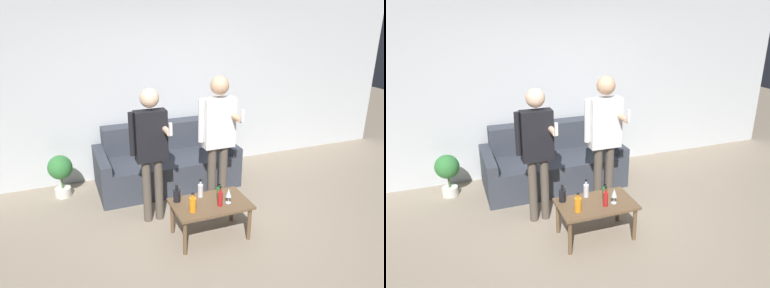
% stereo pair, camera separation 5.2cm
% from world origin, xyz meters
% --- Properties ---
extents(ground_plane, '(16.00, 16.00, 0.00)m').
position_xyz_m(ground_plane, '(0.00, 0.00, 0.00)').
color(ground_plane, gray).
extents(wall_back, '(8.00, 0.06, 2.70)m').
position_xyz_m(wall_back, '(0.00, 2.26, 1.35)').
color(wall_back, silver).
rests_on(wall_back, ground_plane).
extents(couch, '(1.96, 0.93, 0.84)m').
position_xyz_m(couch, '(-0.17, 1.76, 0.30)').
color(couch, '#383D47').
rests_on(couch, ground_plane).
extents(coffee_table, '(0.85, 0.53, 0.43)m').
position_xyz_m(coffee_table, '(-0.10, 0.28, 0.37)').
color(coffee_table, brown).
rests_on(coffee_table, ground_plane).
extents(bottle_orange, '(0.06, 0.06, 0.16)m').
position_xyz_m(bottle_orange, '(0.04, 0.36, 0.49)').
color(bottle_orange, '#23752D').
rests_on(bottle_orange, coffee_table).
extents(bottle_green, '(0.08, 0.08, 0.20)m').
position_xyz_m(bottle_green, '(-0.44, 0.44, 0.50)').
color(bottle_green, black).
rests_on(bottle_green, coffee_table).
extents(bottle_dark, '(0.08, 0.08, 0.21)m').
position_xyz_m(bottle_dark, '(-0.35, 0.18, 0.51)').
color(bottle_dark, orange).
rests_on(bottle_dark, coffee_table).
extents(bottle_yellow, '(0.06, 0.06, 0.23)m').
position_xyz_m(bottle_yellow, '(-0.03, 0.19, 0.51)').
color(bottle_yellow, '#B21E1E').
rests_on(bottle_yellow, coffee_table).
extents(bottle_red, '(0.06, 0.06, 0.21)m').
position_xyz_m(bottle_red, '(-0.15, 0.45, 0.51)').
color(bottle_red, silver).
rests_on(bottle_red, coffee_table).
extents(wine_glass_near, '(0.06, 0.06, 0.17)m').
position_xyz_m(wine_glass_near, '(0.08, 0.21, 0.54)').
color(wine_glass_near, silver).
rests_on(wine_glass_near, coffee_table).
extents(person_standing_left, '(0.43, 0.41, 1.62)m').
position_xyz_m(person_standing_left, '(-0.61, 0.84, 0.98)').
color(person_standing_left, brown).
rests_on(person_standing_left, ground_plane).
extents(person_standing_right, '(0.46, 0.43, 1.69)m').
position_xyz_m(person_standing_right, '(0.25, 0.89, 1.01)').
color(person_standing_right, brown).
rests_on(person_standing_right, ground_plane).
extents(potted_plant, '(0.32, 0.32, 0.59)m').
position_xyz_m(potted_plant, '(-1.61, 1.86, 0.37)').
color(potted_plant, silver).
rests_on(potted_plant, ground_plane).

